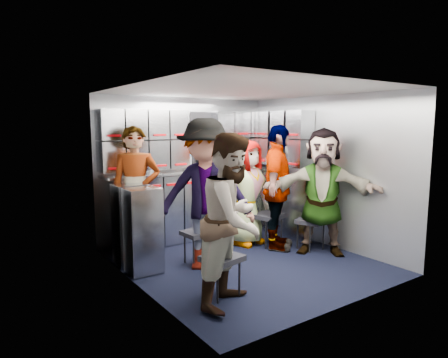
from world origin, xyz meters
TOP-DOWN VIEW (x-y plane):
  - floor at (0.00, 0.00)m, footprint 3.00×3.00m
  - wall_back at (0.00, 1.50)m, footprint 2.80×0.04m
  - wall_left at (-1.40, 0.00)m, footprint 0.04×3.00m
  - wall_right at (1.40, 0.00)m, footprint 0.04×3.00m
  - ceiling at (0.00, 0.00)m, footprint 2.80×3.00m
  - cart_bank_back at (0.00, 1.29)m, footprint 2.68×0.38m
  - cart_bank_left at (-1.19, 0.56)m, footprint 0.38×0.76m
  - counter at (0.00, 1.29)m, footprint 2.68×0.42m
  - locker_bank_back at (0.00, 1.35)m, footprint 2.68×0.28m
  - locker_bank_right at (1.25, 0.70)m, footprint 0.28×1.00m
  - right_cabinet at (1.25, 0.60)m, footprint 0.28×1.20m
  - coffee_niche at (0.18, 1.41)m, footprint 0.46×0.16m
  - red_latch_strip at (0.00, 1.09)m, footprint 2.60×0.02m
  - jump_seat_near_left at (-0.81, -0.66)m, footprint 0.42×0.40m
  - jump_seat_mid_left at (-0.51, 0.30)m, footprint 0.36×0.35m
  - jump_seat_center at (0.49, 0.79)m, footprint 0.50×0.48m
  - jump_seat_mid_right at (0.69, 0.37)m, footprint 0.46×0.45m
  - jump_seat_near_right at (1.05, -0.09)m, footprint 0.47×0.46m
  - attendant_standing at (-1.05, 0.90)m, footprint 0.73×0.63m
  - attendant_arc_a at (-0.81, -0.84)m, footprint 0.99×0.93m
  - attendant_arc_b at (-0.51, 0.12)m, footprint 1.32×1.20m
  - attendant_arc_c at (0.49, 0.61)m, footprint 0.80×0.60m
  - attendant_arc_d at (0.69, 0.19)m, footprint 1.02×0.97m
  - attendant_arc_e at (1.05, -0.27)m, footprint 1.39×1.48m
  - bottle_left at (-0.69, 1.24)m, footprint 0.06×0.06m
  - bottle_mid at (-0.08, 1.24)m, footprint 0.06×0.06m
  - bottle_right at (0.35, 1.24)m, footprint 0.06×0.06m
  - cup_left at (-0.82, 1.23)m, footprint 0.07×0.07m
  - cup_right at (1.13, 1.23)m, footprint 0.08×0.08m

SIDE VIEW (x-z plane):
  - floor at x=0.00m, z-range 0.00..0.00m
  - jump_seat_mid_left at x=-0.51m, z-range 0.16..0.56m
  - jump_seat_near_left at x=-0.81m, z-range 0.16..0.58m
  - jump_seat_near_right at x=1.05m, z-range 0.16..0.59m
  - jump_seat_mid_right at x=0.69m, z-range 0.17..0.63m
  - jump_seat_center at x=0.49m, z-range 0.19..0.67m
  - cart_bank_back at x=0.00m, z-range 0.00..0.99m
  - cart_bank_left at x=-1.19m, z-range 0.00..0.99m
  - right_cabinet at x=1.25m, z-range 0.00..1.00m
  - attendant_arc_c at x=0.49m, z-range 0.00..1.49m
  - attendant_arc_a at x=-0.81m, z-range 0.00..1.63m
  - attendant_arc_e at x=1.05m, z-range 0.00..1.66m
  - attendant_standing at x=-1.05m, z-range 0.00..1.69m
  - attendant_arc_d at x=0.69m, z-range 0.00..1.70m
  - red_latch_strip at x=0.00m, z-range 0.86..0.90m
  - attendant_arc_b at x=-0.51m, z-range 0.00..1.77m
  - counter at x=0.00m, z-range 1.00..1.03m
  - wall_back at x=0.00m, z-range 0.00..2.10m
  - wall_left at x=-1.40m, z-range 0.00..2.10m
  - wall_right at x=1.40m, z-range 0.00..2.10m
  - cup_left at x=-0.82m, z-range 1.03..1.13m
  - cup_right at x=1.13m, z-range 1.03..1.13m
  - bottle_mid at x=-0.08m, z-range 1.03..1.25m
  - bottle_left at x=-0.69m, z-range 1.03..1.28m
  - bottle_right at x=0.35m, z-range 1.03..1.29m
  - coffee_niche at x=0.18m, z-range 1.05..1.89m
  - locker_bank_back at x=0.00m, z-range 1.08..1.90m
  - locker_bank_right at x=1.25m, z-range 1.08..1.90m
  - ceiling at x=0.00m, z-range 2.09..2.11m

